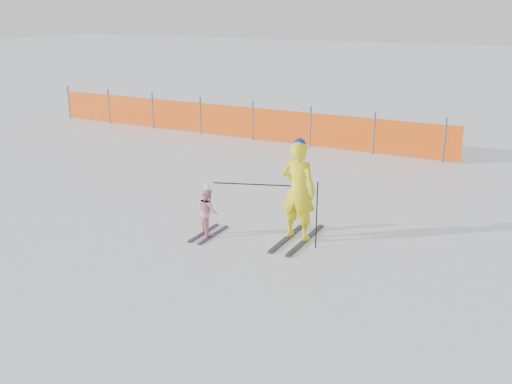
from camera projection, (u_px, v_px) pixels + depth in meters
ground at (243, 254)px, 10.06m from camera, size 120.00×120.00×0.00m
adult at (298, 190)px, 10.37m from camera, size 0.70×1.63×1.94m
child at (208, 211)px, 10.74m from camera, size 0.55×1.02×1.08m
ski_poles at (281, 198)px, 10.30m from camera, size 1.95×0.51×1.24m
safety_fence at (232, 121)px, 18.74m from camera, size 14.50×0.06×1.25m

